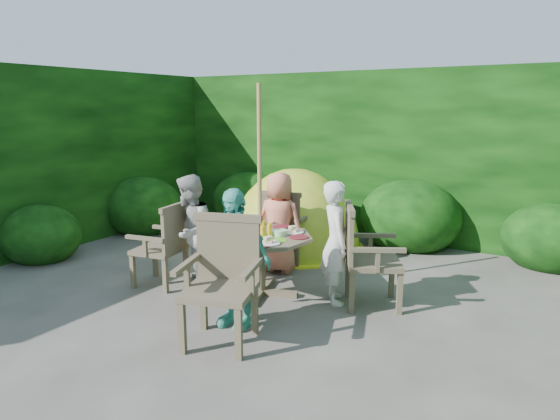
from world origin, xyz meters
The scene contains 13 objects.
ground centered at (0.00, 0.00, 0.00)m, with size 60.00×60.00×0.00m, color #45433E.
hedge_enclosure centered at (0.00, 1.33, 1.25)m, with size 9.00×9.00×2.50m.
patio_table centered at (-0.17, 0.64, 0.55)m, with size 1.40×1.40×0.78m.
parasol_pole centered at (-0.17, 0.64, 1.10)m, with size 0.04×0.04×2.20m, color olive.
garden_chair_right centered at (0.88, 0.94, 0.53)m, with size 0.74×0.77×0.99m.
garden_chair_left centered at (-1.22, 0.31, 0.48)m, with size 0.57×0.62×0.90m.
garden_chair_back centered at (-0.50, 1.69, 0.49)m, with size 0.63×0.58×0.92m.
garden_chair_front centered at (0.14, -0.40, 0.55)m, with size 0.76×0.71×1.03m.
child_right centered at (0.59, 0.88, 0.63)m, with size 0.46×0.30×1.26m, color silver.
child_left centered at (-0.94, 0.41, 0.63)m, with size 0.61×0.48×1.26m, color #9FA09A.
child_back centered at (-0.40, 1.41, 0.61)m, with size 0.59×0.39×1.21m, color #EA7C60.
child_front centered at (0.06, -0.12, 0.64)m, with size 0.75×0.31×1.28m, color #51BDB0.
dome_tent centered at (-0.76, 2.39, 0.00)m, with size 2.23×2.23×2.26m.
Camera 1 is at (2.65, -3.56, 1.97)m, focal length 32.00 mm.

